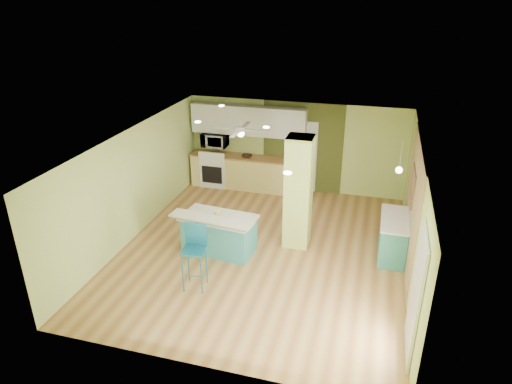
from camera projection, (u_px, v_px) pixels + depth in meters
The scene contains 23 objects.
floor at pixel (263, 250), 10.00m from camera, with size 6.00×7.00×0.01m, color #905F32.
ceiling at pixel (264, 141), 8.97m from camera, with size 6.00×7.00×0.01m, color white.
wall_back at pixel (295, 147), 12.57m from camera, with size 6.00×0.01×2.50m, color #B9CD6E.
wall_front at pixel (200, 300), 6.41m from camera, with size 6.00×0.01×2.50m, color #B9CD6E.
wall_left at pixel (134, 183), 10.22m from camera, with size 0.01×7.00×2.50m, color #B9CD6E.
wall_right at pixel (414, 216), 8.75m from camera, with size 0.01×7.00×2.50m, color #B9CD6E.
wood_panel at pixel (412, 203), 9.28m from camera, with size 0.02×3.40×2.50m, color #947854.
olive_accent at pixel (302, 148), 12.50m from camera, with size 2.20×0.02×2.50m, color #484F1F.
interior_door at pixel (302, 157), 12.58m from camera, with size 0.82×0.05×2.00m, color silver.
french_door at pixel (416, 295), 6.82m from camera, with size 0.04×1.08×2.10m, color silver.
column at pixel (298, 192), 9.77m from camera, with size 0.55×0.55×2.50m, color #AFC85C.
kitchen_run at pixel (247, 172), 12.94m from camera, with size 3.25×0.63×0.94m.
stove at pixel (216, 170), 13.17m from camera, with size 0.76×0.66×1.08m.
upper_cabinets at pixel (248, 120), 12.44m from camera, with size 3.20×0.34×0.80m, color silver.
microwave at pixel (215, 140), 12.81m from camera, with size 0.70×0.48×0.39m, color white.
ceiling_fan at pixel (241, 130), 11.18m from camera, with size 1.41×1.41×0.61m.
pendant_lamp at pixel (399, 170), 9.24m from camera, with size 0.14×0.14×0.69m.
wall_decor at pixel (413, 186), 9.34m from camera, with size 0.03×0.90×0.70m, color brown.
peninsula at pixel (219, 233), 9.79m from camera, with size 1.82×1.11×0.95m.
bar_stool at pixel (195, 246), 8.48m from camera, with size 0.47×0.47×1.29m.
side_counter at pixel (393, 236), 9.67m from camera, with size 0.57×1.35×0.87m.
fruit_bowl at pixel (247, 156), 12.69m from camera, with size 0.29×0.29×0.07m, color #331E14.
canister at pixel (217, 214), 9.59m from camera, with size 0.14×0.14×0.16m, color gold.
Camera 1 is at (2.16, -8.33, 5.26)m, focal length 32.00 mm.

